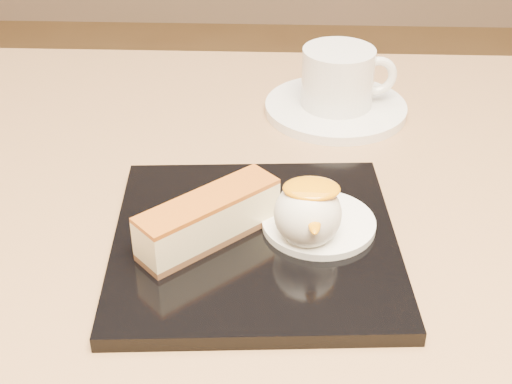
{
  "coord_description": "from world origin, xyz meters",
  "views": [
    {
      "loc": [
        -0.03,
        -0.45,
        1.06
      ],
      "look_at": [
        -0.05,
        0.01,
        0.76
      ],
      "focal_mm": 50.0,
      "sensor_mm": 36.0,
      "label": 1
    }
  ],
  "objects_px": {
    "cheesecake": "(209,219)",
    "saucer": "(336,108)",
    "dessert_plate": "(255,242)",
    "coffee_cup": "(340,76)",
    "table": "(310,380)",
    "ice_cream_scoop": "(308,214)"
  },
  "relations": [
    {
      "from": "table",
      "to": "saucer",
      "type": "height_order",
      "value": "saucer"
    },
    {
      "from": "table",
      "to": "coffee_cup",
      "type": "height_order",
      "value": "coffee_cup"
    },
    {
      "from": "table",
      "to": "cheesecake",
      "type": "bearing_deg",
      "value": -172.18
    },
    {
      "from": "dessert_plate",
      "to": "ice_cream_scoop",
      "type": "bearing_deg",
      "value": -7.13
    },
    {
      "from": "table",
      "to": "dessert_plate",
      "type": "height_order",
      "value": "dessert_plate"
    },
    {
      "from": "table",
      "to": "ice_cream_scoop",
      "type": "xyz_separation_m",
      "value": [
        -0.01,
        -0.01,
        0.19
      ]
    },
    {
      "from": "saucer",
      "to": "ice_cream_scoop",
      "type": "bearing_deg",
      "value": -98.34
    },
    {
      "from": "dessert_plate",
      "to": "coffee_cup",
      "type": "xyz_separation_m",
      "value": [
        0.08,
        0.24,
        0.04
      ]
    },
    {
      "from": "dessert_plate",
      "to": "cheesecake",
      "type": "height_order",
      "value": "cheesecake"
    },
    {
      "from": "ice_cream_scoop",
      "to": "coffee_cup",
      "type": "height_order",
      "value": "coffee_cup"
    },
    {
      "from": "cheesecake",
      "to": "table",
      "type": "bearing_deg",
      "value": -35.07
    },
    {
      "from": "cheesecake",
      "to": "ice_cream_scoop",
      "type": "distance_m",
      "value": 0.08
    },
    {
      "from": "coffee_cup",
      "to": "ice_cream_scoop",
      "type": "bearing_deg",
      "value": -105.42
    },
    {
      "from": "cheesecake",
      "to": "saucer",
      "type": "relative_size",
      "value": 0.72
    },
    {
      "from": "saucer",
      "to": "dessert_plate",
      "type": "bearing_deg",
      "value": -107.52
    },
    {
      "from": "cheesecake",
      "to": "saucer",
      "type": "xyz_separation_m",
      "value": [
        0.11,
        0.25,
        -0.03
      ]
    },
    {
      "from": "saucer",
      "to": "coffee_cup",
      "type": "distance_m",
      "value": 0.04
    },
    {
      "from": "dessert_plate",
      "to": "coffee_cup",
      "type": "height_order",
      "value": "coffee_cup"
    },
    {
      "from": "cheesecake",
      "to": "saucer",
      "type": "height_order",
      "value": "cheesecake"
    },
    {
      "from": "table",
      "to": "ice_cream_scoop",
      "type": "height_order",
      "value": "ice_cream_scoop"
    },
    {
      "from": "cheesecake",
      "to": "ice_cream_scoop",
      "type": "relative_size",
      "value": 2.09
    },
    {
      "from": "dessert_plate",
      "to": "cheesecake",
      "type": "xyz_separation_m",
      "value": [
        -0.04,
        -0.0,
        0.02
      ]
    }
  ]
}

